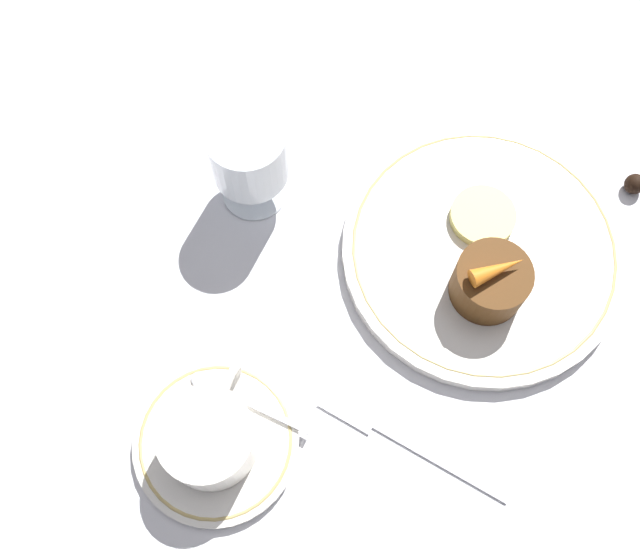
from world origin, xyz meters
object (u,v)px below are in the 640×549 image
at_px(wine_glass, 249,157).
at_px(coffee_cup, 209,438).
at_px(dinner_plate, 483,251).
at_px(dessert_cake, 490,282).
at_px(fork, 392,433).

bearing_deg(wine_glass, coffee_cup, -166.26).
distance_m(dinner_plate, dessert_cake, 0.05).
xyz_separation_m(coffee_cup, dessert_cake, (0.21, -0.18, -0.00)).
bearing_deg(coffee_cup, dessert_cake, -40.53).
relative_size(dinner_plate, fork, 1.48).
bearing_deg(dinner_plate, dessert_cake, -163.25).
relative_size(dinner_plate, coffee_cup, 2.49).
height_order(dinner_plate, dessert_cake, dessert_cake).
distance_m(coffee_cup, wine_glass, 0.24).
xyz_separation_m(dinner_plate, coffee_cup, (-0.24, 0.16, 0.03)).
bearing_deg(dessert_cake, coffee_cup, 139.47).
height_order(dinner_plate, wine_glass, wine_glass).
relative_size(coffee_cup, fork, 0.59).
height_order(wine_glass, dessert_cake, wine_glass).
height_order(dinner_plate, fork, dinner_plate).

